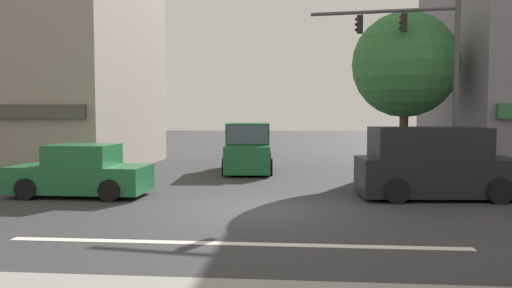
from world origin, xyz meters
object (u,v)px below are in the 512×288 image
at_px(street_tree, 405,65).
at_px(van_approaching_near, 434,165).
at_px(sedan_parked_curbside, 81,173).
at_px(van_crossing_center, 248,148).
at_px(traffic_light_mast, 425,64).
at_px(utility_pole_near_left, 61,74).

bearing_deg(street_tree, van_approaching_near, -88.93).
height_order(street_tree, sedan_parked_curbside, street_tree).
xyz_separation_m(van_approaching_near, van_crossing_center, (-6.21, 6.44, 0.00)).
xyz_separation_m(street_tree, traffic_light_mast, (0.25, -2.03, -0.15)).
xyz_separation_m(street_tree, sedan_parked_curbside, (-10.53, -4.60, -3.62)).
distance_m(street_tree, utility_pole_near_left, 12.92).
bearing_deg(traffic_light_mast, street_tree, 97.14).
bearing_deg(traffic_light_mast, van_crossing_center, 145.27).
xyz_separation_m(traffic_light_mast, van_crossing_center, (-6.39, 4.43, -3.17)).
xyz_separation_m(utility_pole_near_left, van_approaching_near, (12.96, -3.08, -3.00)).
relative_size(van_approaching_near, sedan_parked_curbside, 1.14).
distance_m(utility_pole_near_left, van_approaching_near, 13.65).
height_order(utility_pole_near_left, traffic_light_mast, utility_pole_near_left).
height_order(traffic_light_mast, van_approaching_near, traffic_light_mast).
bearing_deg(van_crossing_center, utility_pole_near_left, -153.50).
height_order(street_tree, traffic_light_mast, street_tree).
relative_size(traffic_light_mast, sedan_parked_curbside, 1.50).
height_order(utility_pole_near_left, van_approaching_near, utility_pole_near_left).
bearing_deg(street_tree, utility_pole_near_left, -175.71).
distance_m(utility_pole_near_left, traffic_light_mast, 13.18).
distance_m(traffic_light_mast, van_crossing_center, 8.39).
relative_size(utility_pole_near_left, traffic_light_mast, 1.24).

